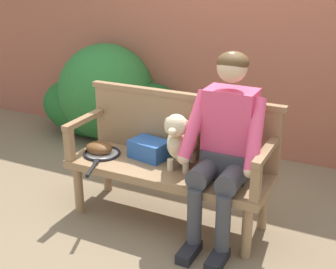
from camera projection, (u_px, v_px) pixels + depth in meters
ground_plane at (168, 219)px, 3.51m from camera, size 40.00×40.00×0.00m
brick_garden_fence at (242, 45)px, 4.50m from camera, size 8.00×0.30×2.14m
hedge_bush_mid_left at (89, 106)px, 5.08m from camera, size 1.16×0.71×0.66m
hedge_bush_far_right at (149, 114)px, 4.83m from camera, size 0.84×0.68×0.66m
hedge_bush_mid_right at (106, 92)px, 4.94m from camera, size 1.04×1.00×1.04m
garden_bench at (168, 174)px, 3.38m from camera, size 1.51×0.52×0.44m
bench_backrest at (181, 124)px, 3.46m from camera, size 1.55×0.06×0.50m
bench_armrest_left_end at (79, 129)px, 3.50m from camera, size 0.06×0.52×0.28m
bench_armrest_right_end at (262, 164)px, 2.91m from camera, size 0.06×0.52×0.28m
person_seated at (225, 142)px, 3.06m from camera, size 0.56×0.66×1.31m
dog_on_bench at (181, 140)px, 3.25m from camera, size 0.25×0.45×0.44m
tennis_racket at (101, 155)px, 3.53m from camera, size 0.37×0.58×0.03m
baseball_glove at (99, 148)px, 3.56m from camera, size 0.23×0.18×0.09m
sports_bag at (149, 149)px, 3.48m from camera, size 0.31×0.25×0.14m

